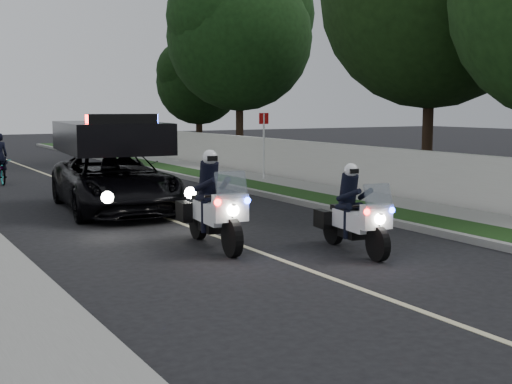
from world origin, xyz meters
TOP-DOWN VIEW (x-y plane):
  - ground at (0.00, 0.00)m, footprint 120.00×120.00m
  - curb_right at (4.10, 10.00)m, footprint 0.20×60.00m
  - grass_verge at (4.80, 10.00)m, footprint 1.20×60.00m
  - sidewalk_right at (6.10, 10.00)m, footprint 1.40×60.00m
  - property_wall at (7.10, 10.00)m, footprint 0.22×60.00m
  - lane_marking at (0.00, 10.00)m, footprint 0.12×50.00m
  - police_moto_left at (-0.54, 4.17)m, footprint 1.00×2.30m
  - police_moto_right at (1.54, 2.46)m, footprint 0.95×2.04m
  - police_suv at (-0.70, 9.56)m, footprint 3.18×5.84m
  - bicycle at (-2.20, 17.53)m, footprint 0.65×1.70m
  - cyclist at (-2.20, 17.53)m, footprint 0.57×0.39m
  - sign_post at (6.00, 13.21)m, footprint 0.42×0.42m
  - tree_right_c at (10.19, 9.47)m, footprint 8.47×8.47m
  - tree_right_d at (9.39, 21.14)m, footprint 8.35×8.35m
  - tree_right_e at (9.99, 26.88)m, footprint 6.16×6.16m

SIDE VIEW (x-z plane):
  - ground at x=0.00m, z-range 0.00..0.00m
  - police_moto_left at x=-0.54m, z-range -0.95..0.95m
  - police_moto_right at x=1.54m, z-range -0.84..0.84m
  - police_suv at x=-0.70m, z-range -1.36..1.36m
  - bicycle at x=-2.20m, z-range -0.44..0.44m
  - cyclist at x=-2.20m, z-range -0.80..0.80m
  - sign_post at x=6.00m, z-range -1.28..1.28m
  - tree_right_c at x=10.19m, z-range -6.09..6.09m
  - tree_right_d at x=9.39m, z-range -5.73..5.73m
  - tree_right_e at x=9.99m, z-range -3.90..3.90m
  - lane_marking at x=0.00m, z-range 0.00..0.01m
  - curb_right at x=4.10m, z-range 0.00..0.15m
  - grass_verge at x=4.80m, z-range 0.00..0.16m
  - sidewalk_right at x=6.10m, z-range 0.00..0.16m
  - property_wall at x=7.10m, z-range 0.00..1.50m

